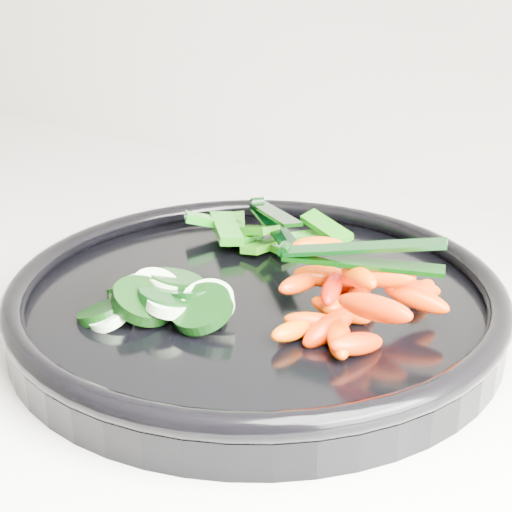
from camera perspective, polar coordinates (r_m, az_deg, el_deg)
The scene contains 7 objects.
counter at distance 1.16m, azimuth -19.20°, elevation -17.29°, with size 2.02×0.62×0.93m.
veggie_tray at distance 0.55m, azimuth -0.00°, elevation -3.35°, with size 0.38×0.38×0.04m.
cucumber_pile at distance 0.52m, azimuth -7.69°, elevation -3.18°, with size 0.13×0.11×0.04m.
carrot_pile at distance 0.50m, azimuth 7.74°, elevation -3.38°, with size 0.13×0.15×0.05m.
pepper_pile at distance 0.64m, azimuth -0.27°, elevation 1.95°, with size 0.14×0.10×0.04m.
tong_carrot at distance 0.49m, azimuth 8.11°, elevation 0.09°, with size 0.11×0.05×0.02m.
tong_pepper at distance 0.62m, azimuth 1.35°, elevation 3.03°, with size 0.10×0.08×0.02m.
Camera 1 is at (0.79, 1.24, 1.19)m, focal length 50.00 mm.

